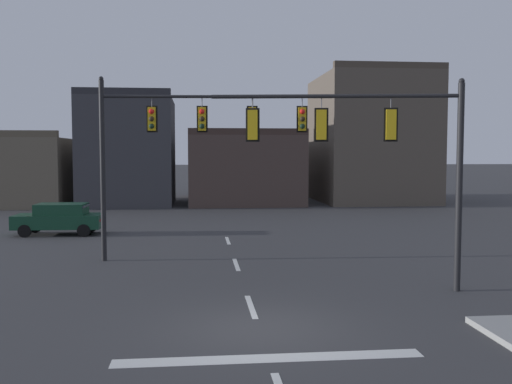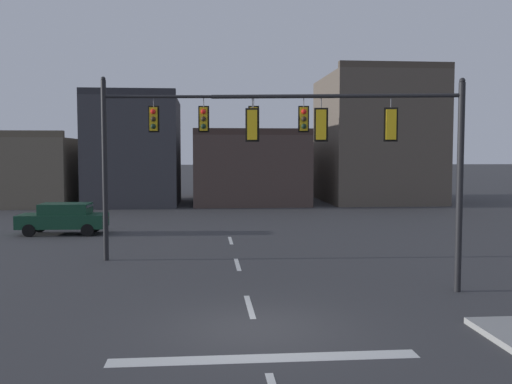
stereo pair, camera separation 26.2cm
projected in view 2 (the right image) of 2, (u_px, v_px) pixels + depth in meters
ground_plane at (256, 329)px, 13.76m from camera, size 400.00×400.00×0.00m
stop_bar_paint at (265, 358)px, 11.77m from camera, size 6.40×0.50×0.01m
lane_centreline at (250, 306)px, 15.74m from camera, size 0.16×26.40×0.01m
signal_mast_near_side at (376, 144)px, 17.32m from camera, size 7.53×1.25×6.44m
signal_mast_far_side at (184, 133)px, 22.22m from camera, size 8.96×1.02×7.15m
car_lot_nearside at (64, 218)px, 29.77m from camera, size 4.51×2.04×1.61m
building_row at (243, 155)px, 49.18m from camera, size 37.55×13.24×11.30m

